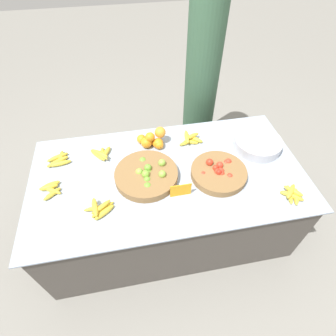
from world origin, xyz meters
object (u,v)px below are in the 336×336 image
object	(u,v)px
metal_bowl	(258,143)
tomato_basket	(219,172)
lime_bowl	(147,175)
price_sign	(181,190)
vendor_person	(201,84)

from	to	relation	value
metal_bowl	tomato_basket	bearing A→B (deg)	-149.82
lime_bowl	price_sign	bearing A→B (deg)	-43.85
lime_bowl	tomato_basket	xyz separation A→B (m)	(0.47, -0.07, -0.00)
vendor_person	price_sign	bearing A→B (deg)	-111.43
metal_bowl	vendor_person	size ratio (longest dim) A/B	0.21
lime_bowl	tomato_basket	world-z (taller)	lime_bowl
tomato_basket	price_sign	size ratio (longest dim) A/B	2.78
metal_bowl	vendor_person	world-z (taller)	vendor_person
lime_bowl	price_sign	xyz separation A→B (m)	(0.19, -0.18, 0.02)
metal_bowl	vendor_person	bearing A→B (deg)	107.32
metal_bowl	price_sign	xyz separation A→B (m)	(-0.65, -0.33, 0.01)
metal_bowl	price_sign	size ratio (longest dim) A/B	2.56
lime_bowl	vendor_person	xyz separation A→B (m)	(0.61, 0.89, 0.09)
vendor_person	tomato_basket	bearing A→B (deg)	-98.00
price_sign	vendor_person	distance (m)	1.15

